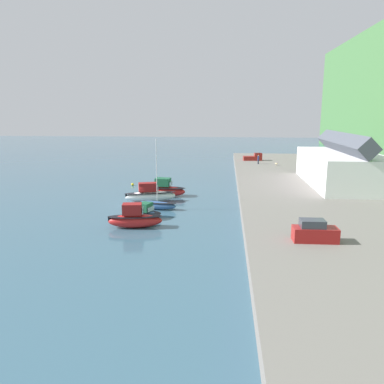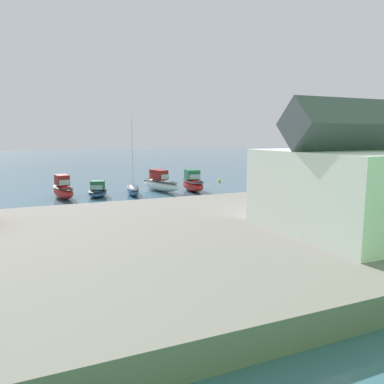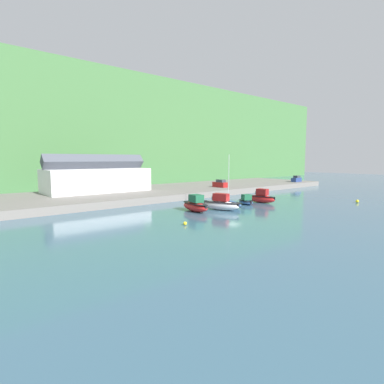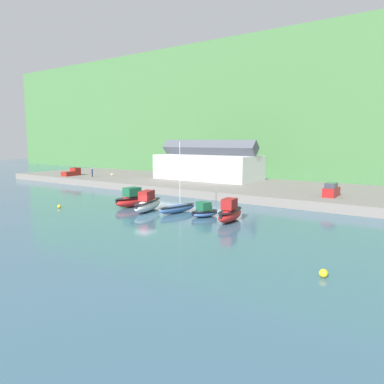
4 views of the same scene
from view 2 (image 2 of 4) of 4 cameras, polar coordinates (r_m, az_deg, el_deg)
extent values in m
plane|color=#385B70|center=(55.18, -6.93, 0.36)|extent=(320.00, 320.00, 0.00)
cube|color=slate|center=(28.84, 9.82, -5.89)|extent=(121.77, 26.44, 1.44)
ellipsoid|color=red|center=(53.49, 0.12, 1.07)|extent=(3.12, 7.03, 1.68)
ellipsoid|color=black|center=(53.42, 0.12, 1.70)|extent=(3.23, 7.18, 0.12)
cube|color=#195638|center=(53.64, 0.02, 2.70)|extent=(2.01, 2.57, 1.32)
cube|color=#8CA5B2|center=(52.38, 0.44, 2.34)|extent=(1.57, 0.29, 0.66)
cube|color=black|center=(56.53, -0.82, 1.82)|extent=(0.39, 0.32, 0.56)
ellipsoid|color=silver|center=(53.41, -4.83, 1.04)|extent=(4.07, 8.04, 1.69)
ellipsoid|color=black|center=(53.34, -4.83, 1.67)|extent=(4.19, 8.21, 0.12)
cube|color=maroon|center=(53.55, -5.09, 2.68)|extent=(2.14, 3.03, 1.32)
cube|color=#8CA5B2|center=(52.35, -4.13, 2.33)|extent=(1.24, 0.46, 0.66)
cube|color=black|center=(56.42, -7.03, 1.76)|extent=(0.43, 0.37, 0.56)
ellipsoid|color=#33568E|center=(50.89, -8.99, 0.30)|extent=(2.48, 6.76, 1.19)
ellipsoid|color=black|center=(50.84, -9.00, 0.76)|extent=(2.56, 6.90, 0.12)
cylinder|color=silver|center=(49.93, -9.07, 5.93)|extent=(0.10, 0.10, 8.86)
ellipsoid|color=#33568E|center=(50.03, -14.17, -0.17)|extent=(3.43, 4.56, 0.91)
ellipsoid|color=black|center=(49.98, -14.19, 0.19)|extent=(3.54, 4.66, 0.12)
cube|color=#195638|center=(50.09, -14.18, 1.02)|extent=(2.05, 1.88, 1.13)
cube|color=#8CA5B2|center=(49.27, -14.34, 0.69)|extent=(1.46, 0.58, 0.56)
cube|color=black|center=(51.88, -13.83, 0.36)|extent=(0.43, 0.38, 0.56)
ellipsoid|color=red|center=(50.00, -19.03, 0.04)|extent=(2.89, 6.68, 1.64)
ellipsoid|color=black|center=(49.92, -19.06, 0.69)|extent=(2.99, 6.82, 0.12)
cube|color=maroon|center=(50.12, -19.20, 1.76)|extent=(1.77, 2.46, 1.31)
cube|color=#8CA5B2|center=(48.90, -18.84, 1.38)|extent=(1.30, 0.30, 0.66)
cube|color=black|center=(52.92, -19.82, 0.81)|extent=(0.40, 0.33, 0.56)
sphere|color=yellow|center=(63.95, 4.20, 1.77)|extent=(0.51, 0.51, 0.51)
camera|label=1|loc=(55.01, -69.72, 9.02)|focal=35.00mm
camera|label=3|loc=(103.96, 8.50, 9.26)|focal=28.00mm
camera|label=4|loc=(92.34, -36.01, 8.49)|focal=35.00mm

